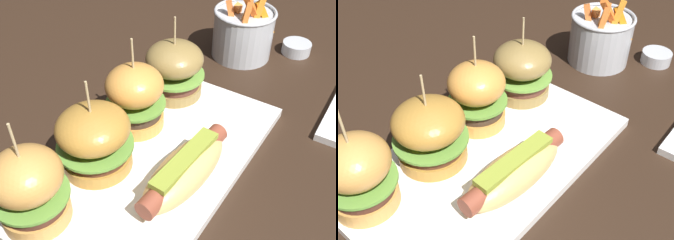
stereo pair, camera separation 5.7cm
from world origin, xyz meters
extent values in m
plane|color=black|center=(0.00, 0.00, 0.00)|extent=(3.00, 3.00, 0.00)
cube|color=white|center=(0.00, 0.00, 0.01)|extent=(0.41, 0.23, 0.01)
ellipsoid|color=#E1AE66|center=(-0.02, -0.06, 0.04)|extent=(0.17, 0.07, 0.05)
cylinder|color=brown|center=(-0.02, -0.06, 0.04)|extent=(0.17, 0.04, 0.03)
cube|color=olive|center=(-0.02, -0.06, 0.06)|extent=(0.12, 0.03, 0.01)
cylinder|color=#CE9145|center=(-0.16, 0.06, 0.02)|extent=(0.08, 0.08, 0.02)
cylinder|color=#4B281D|center=(-0.16, 0.06, 0.04)|extent=(0.08, 0.08, 0.02)
cylinder|color=#609338|center=(-0.16, 0.06, 0.05)|extent=(0.09, 0.09, 0.00)
ellipsoid|color=#CE9145|center=(-0.16, 0.06, 0.09)|extent=(0.08, 0.08, 0.06)
cylinder|color=tan|center=(-0.16, 0.06, 0.13)|extent=(0.00, 0.00, 0.06)
cylinder|color=#B07C32|center=(-0.05, 0.06, 0.02)|extent=(0.10, 0.10, 0.02)
cylinder|color=#522D1B|center=(-0.05, 0.06, 0.04)|extent=(0.09, 0.09, 0.01)
cylinder|color=#609338|center=(-0.05, 0.06, 0.05)|extent=(0.10, 0.10, 0.00)
ellipsoid|color=#B07C32|center=(-0.05, 0.06, 0.08)|extent=(0.10, 0.10, 0.05)
cylinder|color=tan|center=(-0.05, 0.06, 0.12)|extent=(0.00, 0.00, 0.06)
cylinder|color=gold|center=(0.05, 0.06, 0.02)|extent=(0.08, 0.08, 0.02)
cylinder|color=#3E2D20|center=(0.05, 0.06, 0.04)|extent=(0.08, 0.08, 0.02)
cylinder|color=#609338|center=(0.05, 0.06, 0.05)|extent=(0.09, 0.09, 0.00)
ellipsoid|color=gold|center=(0.05, 0.06, 0.09)|extent=(0.08, 0.08, 0.06)
cylinder|color=tan|center=(0.05, 0.06, 0.13)|extent=(0.00, 0.00, 0.06)
cylinder|color=olive|center=(0.15, 0.06, 0.02)|extent=(0.09, 0.09, 0.02)
cylinder|color=brown|center=(0.15, 0.06, 0.04)|extent=(0.08, 0.08, 0.02)
cylinder|color=#6B9E3D|center=(0.15, 0.06, 0.05)|extent=(0.10, 0.10, 0.00)
ellipsoid|color=olive|center=(0.15, 0.06, 0.08)|extent=(0.09, 0.09, 0.05)
cylinder|color=tan|center=(0.15, 0.06, 0.12)|extent=(0.00, 0.00, 0.06)
cylinder|color=#B7BABF|center=(0.34, 0.02, 0.04)|extent=(0.11, 0.11, 0.09)
torus|color=#B7BABF|center=(0.34, 0.02, 0.09)|extent=(0.12, 0.12, 0.01)
cube|color=orange|center=(0.34, 0.01, 0.10)|extent=(0.06, 0.03, 0.08)
cube|color=#CA7312|center=(0.35, -0.01, 0.09)|extent=(0.02, 0.05, 0.06)
cube|color=orange|center=(0.34, 0.04, 0.08)|extent=(0.04, 0.03, 0.06)
cube|color=orange|center=(0.31, 0.01, 0.09)|extent=(0.04, 0.01, 0.08)
cube|color=orange|center=(0.32, 0.01, 0.08)|extent=(0.02, 0.02, 0.07)
cube|color=orange|center=(0.34, 0.00, 0.09)|extent=(0.04, 0.02, 0.08)
cube|color=orange|center=(0.32, 0.04, 0.08)|extent=(0.02, 0.04, 0.06)
cylinder|color=#B7BABF|center=(0.41, -0.07, 0.01)|extent=(0.06, 0.06, 0.02)
cylinder|color=tan|center=(0.41, -0.07, 0.02)|extent=(0.05, 0.05, 0.00)
camera|label=1|loc=(-0.33, -0.24, 0.42)|focal=43.39mm
camera|label=2|loc=(-0.29, -0.28, 0.42)|focal=43.39mm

